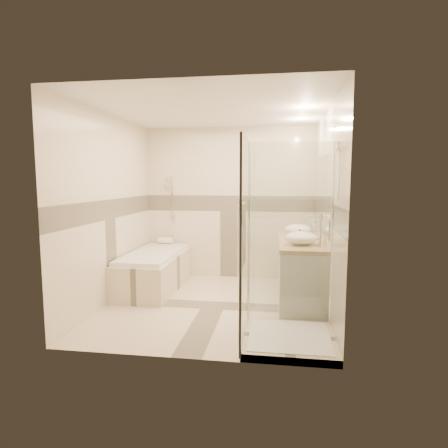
# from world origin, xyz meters

# --- Properties ---
(room) EXTENTS (2.82, 3.02, 2.52)m
(room) POSITION_xyz_m (0.06, 0.01, 1.26)
(room) COLOR beige
(room) RESTS_ON ground
(bathtub) EXTENTS (0.75, 1.70, 0.56)m
(bathtub) POSITION_xyz_m (-1.02, 0.65, 0.31)
(bathtub) COLOR beige
(bathtub) RESTS_ON ground
(vanity) EXTENTS (0.58, 1.62, 0.85)m
(vanity) POSITION_xyz_m (1.12, 0.30, 0.43)
(vanity) COLOR silver
(vanity) RESTS_ON ground
(shower_enclosure) EXTENTS (0.96, 0.93, 2.04)m
(shower_enclosure) POSITION_xyz_m (0.83, -0.97, 0.51)
(shower_enclosure) COLOR beige
(shower_enclosure) RESTS_ON ground
(vessel_sink_near) EXTENTS (0.38, 0.38, 0.15)m
(vessel_sink_near) POSITION_xyz_m (1.10, 0.81, 0.93)
(vessel_sink_near) COLOR white
(vessel_sink_near) RESTS_ON vanity
(vessel_sink_far) EXTENTS (0.41, 0.41, 0.16)m
(vessel_sink_far) POSITION_xyz_m (1.10, -0.05, 0.93)
(vessel_sink_far) COLOR white
(vessel_sink_far) RESTS_ON vanity
(faucet_near) EXTENTS (0.12, 0.03, 0.29)m
(faucet_near) POSITION_xyz_m (1.32, 0.81, 1.02)
(faucet_near) COLOR silver
(faucet_near) RESTS_ON vanity
(faucet_far) EXTENTS (0.12, 0.03, 0.30)m
(faucet_far) POSITION_xyz_m (1.32, -0.05, 1.03)
(faucet_far) COLOR silver
(faucet_far) RESTS_ON vanity
(amenity_bottle_a) EXTENTS (0.08, 0.08, 0.15)m
(amenity_bottle_a) POSITION_xyz_m (1.10, 0.15, 0.93)
(amenity_bottle_a) COLOR black
(amenity_bottle_a) RESTS_ON vanity
(amenity_bottle_b) EXTENTS (0.12, 0.12, 0.14)m
(amenity_bottle_b) POSITION_xyz_m (1.10, 0.29, 0.92)
(amenity_bottle_b) COLOR black
(amenity_bottle_b) RESTS_ON vanity
(folded_towels) EXTENTS (0.18, 0.27, 0.08)m
(folded_towels) POSITION_xyz_m (1.10, 0.94, 0.89)
(folded_towels) COLOR white
(folded_towels) RESTS_ON vanity
(rolled_towel) EXTENTS (0.24, 0.11, 0.11)m
(rolled_towel) POSITION_xyz_m (-1.07, 1.38, 0.62)
(rolled_towel) COLOR white
(rolled_towel) RESTS_ON bathtub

